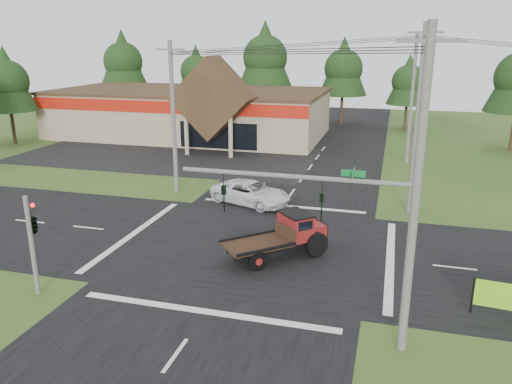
% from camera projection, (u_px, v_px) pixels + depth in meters
% --- Properties ---
extents(ground, '(120.00, 120.00, 0.00)m').
position_uv_depth(ground, '(254.00, 246.00, 26.40)').
color(ground, '#2F4E1B').
rests_on(ground, ground).
extents(road_ns, '(12.00, 120.00, 0.02)m').
position_uv_depth(road_ns, '(254.00, 246.00, 26.40)').
color(road_ns, black).
rests_on(road_ns, ground).
extents(road_ew, '(120.00, 12.00, 0.02)m').
position_uv_depth(road_ew, '(254.00, 246.00, 26.40)').
color(road_ew, black).
rests_on(road_ew, ground).
extents(parking_apron, '(28.00, 14.00, 0.02)m').
position_uv_depth(parking_apron, '(167.00, 155.00, 47.51)').
color(parking_apron, black).
rests_on(parking_apron, ground).
extents(cvs_building, '(30.40, 18.20, 9.19)m').
position_uv_depth(cvs_building, '(192.00, 111.00, 56.90)').
color(cvs_building, tan).
rests_on(cvs_building, ground).
extents(traffic_signal_mast, '(8.12, 0.24, 7.00)m').
position_uv_depth(traffic_signal_mast, '(360.00, 227.00, 16.72)').
color(traffic_signal_mast, '#595651').
rests_on(traffic_signal_mast, ground).
extents(traffic_signal_corner, '(0.53, 2.48, 4.40)m').
position_uv_depth(traffic_signal_corner, '(31.00, 215.00, 20.55)').
color(traffic_signal_corner, '#595651').
rests_on(traffic_signal_corner, ground).
extents(utility_pole_nr, '(2.00, 0.30, 11.00)m').
position_uv_depth(utility_pole_nr, '(416.00, 196.00, 15.94)').
color(utility_pole_nr, '#595651').
rests_on(utility_pole_nr, ground).
extents(utility_pole_nw, '(2.00, 0.30, 10.50)m').
position_uv_depth(utility_pole_nw, '(173.00, 118.00, 34.28)').
color(utility_pole_nw, '#595651').
rests_on(utility_pole_nw, ground).
extents(utility_pole_ne, '(2.00, 0.30, 11.50)m').
position_uv_depth(utility_pole_ne, '(417.00, 119.00, 30.05)').
color(utility_pole_ne, '#595651').
rests_on(utility_pole_ne, ground).
extents(utility_pole_n, '(2.00, 0.30, 11.20)m').
position_uv_depth(utility_pole_n, '(412.00, 98.00, 43.01)').
color(utility_pole_n, '#595651').
rests_on(utility_pole_n, ground).
extents(tree_row_a, '(6.72, 6.72, 12.12)m').
position_uv_depth(tree_row_a, '(123.00, 60.00, 68.66)').
color(tree_row_a, '#332316').
rests_on(tree_row_a, ground).
extents(tree_row_b, '(5.60, 5.60, 10.10)m').
position_uv_depth(tree_row_b, '(196.00, 70.00, 68.34)').
color(tree_row_b, '#332316').
rests_on(tree_row_b, ground).
extents(tree_row_c, '(7.28, 7.28, 13.13)m').
position_uv_depth(tree_row_c, '(265.00, 55.00, 64.28)').
color(tree_row_c, '#332316').
rests_on(tree_row_c, ground).
extents(tree_row_d, '(6.16, 6.16, 11.11)m').
position_uv_depth(tree_row_d, '(344.00, 67.00, 63.04)').
color(tree_row_d, '#332316').
rests_on(tree_row_d, ground).
extents(tree_row_e, '(5.04, 5.04, 9.09)m').
position_uv_depth(tree_row_e, '(409.00, 80.00, 59.53)').
color(tree_row_e, '#332316').
rests_on(tree_row_e, ground).
extents(tree_side_w, '(5.60, 5.60, 10.10)m').
position_uv_depth(tree_side_w, '(6.00, 79.00, 51.10)').
color(tree_side_w, '#332316').
rests_on(tree_side_w, ground).
extents(antique_flatbed_truck, '(5.29, 5.14, 2.23)m').
position_uv_depth(antique_flatbed_truck, '(277.00, 237.00, 24.71)').
color(antique_flatbed_truck, '#63190E').
rests_on(antique_flatbed_truck, ground).
extents(white_pickup, '(5.98, 4.20, 1.52)m').
position_uv_depth(white_pickup, '(251.00, 193.00, 33.15)').
color(white_pickup, white).
rests_on(white_pickup, ground).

